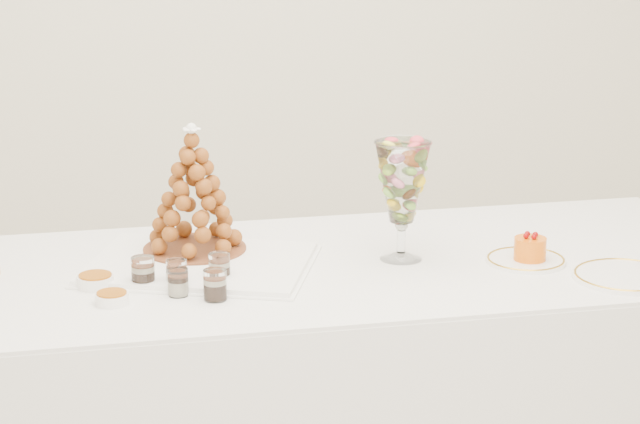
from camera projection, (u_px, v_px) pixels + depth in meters
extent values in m
cube|color=white|center=(324.00, 413.00, 3.36)|extent=(2.24, 1.00, 0.82)
cube|color=white|center=(324.00, 266.00, 3.25)|extent=(2.23, 1.00, 0.01)
cube|color=white|center=(199.00, 264.00, 3.22)|extent=(0.65, 0.56, 0.02)
cylinder|color=white|center=(401.00, 256.00, 3.29)|extent=(0.11, 0.11, 0.02)
cylinder|color=white|center=(401.00, 238.00, 3.27)|extent=(0.02, 0.02, 0.08)
sphere|color=white|center=(401.00, 224.00, 3.26)|extent=(0.04, 0.04, 0.04)
cylinder|color=white|center=(526.00, 260.00, 3.26)|extent=(0.21, 0.21, 0.01)
cylinder|color=white|center=(625.00, 277.00, 3.14)|extent=(0.26, 0.26, 0.01)
cylinder|color=white|center=(143.00, 272.00, 3.06)|extent=(0.06, 0.06, 0.08)
cylinder|color=white|center=(177.00, 273.00, 3.07)|extent=(0.06, 0.06, 0.07)
cylinder|color=white|center=(219.00, 267.00, 3.11)|extent=(0.06, 0.06, 0.07)
cylinder|color=white|center=(178.00, 282.00, 3.01)|extent=(0.06, 0.06, 0.07)
cylinder|color=white|center=(215.00, 285.00, 2.98)|extent=(0.06, 0.06, 0.08)
cylinder|color=white|center=(95.00, 281.00, 3.07)|extent=(0.09, 0.09, 0.03)
cylinder|color=white|center=(112.00, 299.00, 2.96)|extent=(0.08, 0.08, 0.02)
cylinder|color=brown|center=(195.00, 248.00, 3.31)|extent=(0.27, 0.27, 0.01)
cone|color=brown|center=(193.00, 188.00, 3.26)|extent=(0.26, 0.26, 0.33)
sphere|color=white|center=(191.00, 130.00, 3.22)|extent=(0.03, 0.03, 0.03)
cylinder|color=orange|center=(530.00, 249.00, 3.25)|extent=(0.08, 0.08, 0.06)
sphere|color=#850404|center=(535.00, 234.00, 3.24)|extent=(0.01, 0.01, 0.01)
sphere|color=#850404|center=(527.00, 234.00, 3.25)|extent=(0.01, 0.01, 0.01)
sphere|color=#850404|center=(526.00, 236.00, 3.23)|extent=(0.01, 0.01, 0.01)
sphere|color=#850404|center=(534.00, 237.00, 3.22)|extent=(0.01, 0.01, 0.01)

